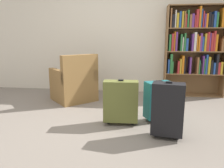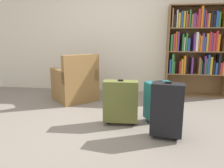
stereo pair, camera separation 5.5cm
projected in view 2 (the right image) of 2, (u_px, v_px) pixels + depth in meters
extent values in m
plane|color=slate|center=(94.00, 127.00, 2.97)|extent=(10.00, 10.00, 0.00)
cube|color=beige|center=(115.00, 33.00, 4.80)|extent=(5.72, 0.10, 2.60)
cube|color=brown|center=(167.00, 52.00, 4.49)|extent=(0.02, 0.33, 1.83)
cube|color=brown|center=(195.00, 51.00, 4.56)|extent=(1.18, 0.02, 1.83)
cube|color=brown|center=(193.00, 95.00, 4.60)|extent=(1.14, 0.31, 0.02)
cube|color=brown|center=(195.00, 74.00, 4.50)|extent=(1.14, 0.31, 0.02)
cube|color=brown|center=(197.00, 51.00, 4.41)|extent=(1.14, 0.31, 0.02)
cube|color=brown|center=(199.00, 28.00, 4.31)|extent=(1.14, 0.31, 0.02)
cube|color=brown|center=(201.00, 5.00, 4.22)|extent=(1.14, 0.31, 0.02)
cube|color=#264C99|center=(170.00, 66.00, 4.52)|extent=(0.03, 0.26, 0.29)
cube|color=#2D7238|center=(172.00, 63.00, 4.49)|extent=(0.04, 0.23, 0.40)
cube|color=#2D7238|center=(174.00, 67.00, 4.51)|extent=(0.02, 0.24, 0.25)
cube|color=#B22D2D|center=(180.00, 67.00, 4.46)|extent=(0.03, 0.19, 0.26)
cube|color=gold|center=(182.00, 66.00, 4.46)|extent=(0.03, 0.20, 0.30)
cube|color=orange|center=(184.00, 64.00, 4.48)|extent=(0.04, 0.27, 0.36)
cube|color=black|center=(185.00, 65.00, 4.47)|extent=(0.02, 0.26, 0.33)
cube|color=#66337F|center=(191.00, 65.00, 4.45)|extent=(0.03, 0.24, 0.33)
cube|color=brown|center=(199.00, 66.00, 4.41)|extent=(0.03, 0.20, 0.33)
cube|color=#2D7238|center=(200.00, 67.00, 4.40)|extent=(0.02, 0.19, 0.28)
cube|color=black|center=(202.00, 68.00, 4.40)|extent=(0.02, 0.18, 0.23)
cube|color=#66337F|center=(204.00, 65.00, 4.39)|extent=(0.03, 0.20, 0.37)
cube|color=#2D7238|center=(206.00, 66.00, 4.38)|extent=(0.02, 0.19, 0.31)
cube|color=#264C99|center=(207.00, 64.00, 4.40)|extent=(0.03, 0.25, 0.39)
cube|color=gold|center=(210.00, 65.00, 4.40)|extent=(0.04, 0.24, 0.34)
cube|color=black|center=(213.00, 67.00, 4.38)|extent=(0.04, 0.21, 0.28)
cube|color=#264C99|center=(215.00, 68.00, 4.36)|extent=(0.04, 0.18, 0.23)
cube|color=black|center=(218.00, 64.00, 4.36)|extent=(0.04, 0.22, 0.40)
cube|color=#B22D2D|center=(220.00, 68.00, 4.38)|extent=(0.04, 0.24, 0.24)
cube|color=gold|center=(222.00, 68.00, 4.37)|extent=(0.04, 0.24, 0.25)
cube|color=#2D7238|center=(171.00, 43.00, 4.40)|extent=(0.04, 0.20, 0.33)
cube|color=#B22D2D|center=(174.00, 42.00, 4.41)|extent=(0.04, 0.24, 0.34)
cube|color=orange|center=(176.00, 41.00, 4.38)|extent=(0.02, 0.22, 0.38)
cube|color=#66337F|center=(178.00, 42.00, 4.37)|extent=(0.03, 0.19, 0.37)
cube|color=#2D7238|center=(182.00, 43.00, 4.38)|extent=(0.03, 0.25, 0.33)
cube|color=silver|center=(184.00, 44.00, 4.40)|extent=(0.02, 0.27, 0.27)
cube|color=#2D7238|center=(186.00, 42.00, 4.39)|extent=(0.03, 0.27, 0.35)
cube|color=#264C99|center=(188.00, 45.00, 4.37)|extent=(0.04, 0.23, 0.25)
cube|color=#66337F|center=(194.00, 43.00, 4.32)|extent=(0.03, 0.18, 0.34)
cube|color=silver|center=(196.00, 42.00, 4.36)|extent=(0.04, 0.27, 0.37)
cube|color=orange|center=(198.00, 43.00, 4.34)|extent=(0.02, 0.23, 0.33)
cube|color=orange|center=(200.00, 44.00, 4.33)|extent=(0.03, 0.23, 0.30)
cube|color=#66337F|center=(202.00, 42.00, 4.33)|extent=(0.04, 0.24, 0.34)
cube|color=#264C99|center=(204.00, 44.00, 4.32)|extent=(0.03, 0.21, 0.28)
cube|color=gold|center=(206.00, 42.00, 4.29)|extent=(0.03, 0.19, 0.34)
cube|color=#B22D2D|center=(208.00, 42.00, 4.30)|extent=(0.02, 0.22, 0.34)
cube|color=#B22D2D|center=(209.00, 42.00, 4.30)|extent=(0.03, 0.22, 0.37)
cube|color=#66337F|center=(210.00, 42.00, 4.32)|extent=(0.02, 0.27, 0.35)
cube|color=#B22D2D|center=(213.00, 42.00, 4.30)|extent=(0.04, 0.24, 0.35)
cube|color=#B22D2D|center=(215.00, 41.00, 4.29)|extent=(0.03, 0.23, 0.39)
cube|color=orange|center=(217.00, 43.00, 4.30)|extent=(0.04, 0.27, 0.33)
cube|color=brown|center=(223.00, 45.00, 4.26)|extent=(0.03, 0.20, 0.25)
cube|color=brown|center=(172.00, 18.00, 4.31)|extent=(0.03, 0.23, 0.37)
cube|color=black|center=(174.00, 21.00, 4.34)|extent=(0.04, 0.28, 0.25)
cube|color=silver|center=(177.00, 19.00, 4.32)|extent=(0.02, 0.26, 0.33)
cube|color=gold|center=(179.00, 21.00, 4.30)|extent=(0.04, 0.23, 0.27)
cube|color=#264C99|center=(181.00, 20.00, 4.30)|extent=(0.03, 0.25, 0.31)
cube|color=gold|center=(184.00, 20.00, 4.28)|extent=(0.04, 0.21, 0.30)
cube|color=brown|center=(186.00, 20.00, 4.27)|extent=(0.02, 0.21, 0.31)
cube|color=#B22D2D|center=(187.00, 21.00, 4.30)|extent=(0.02, 0.27, 0.25)
cube|color=#2D7238|center=(189.00, 19.00, 4.26)|extent=(0.03, 0.21, 0.33)
cube|color=brown|center=(192.00, 21.00, 4.25)|extent=(0.04, 0.19, 0.25)
cube|color=#66337F|center=(194.00, 21.00, 4.27)|extent=(0.04, 0.24, 0.26)
cube|color=#B22D2D|center=(196.00, 22.00, 4.26)|extent=(0.02, 0.22, 0.23)
cube|color=#B22D2D|center=(199.00, 19.00, 4.22)|extent=(0.04, 0.18, 0.34)
cube|color=orange|center=(201.00, 17.00, 4.22)|extent=(0.04, 0.20, 0.39)
cube|color=#264C99|center=(203.00, 18.00, 4.21)|extent=(0.02, 0.18, 0.34)
cube|color=#B22D2D|center=(204.00, 20.00, 4.24)|extent=(0.02, 0.25, 0.31)
cube|color=#66337F|center=(206.00, 21.00, 4.23)|extent=(0.02, 0.22, 0.25)
cube|color=orange|center=(208.00, 21.00, 4.24)|extent=(0.04, 0.25, 0.26)
cube|color=black|center=(210.00, 20.00, 4.22)|extent=(0.04, 0.24, 0.28)
cube|color=black|center=(213.00, 21.00, 4.22)|extent=(0.04, 0.24, 0.24)
cube|color=#264C99|center=(216.00, 20.00, 4.20)|extent=(0.04, 0.23, 0.30)
cube|color=#2D7238|center=(218.00, 20.00, 4.22)|extent=(0.03, 0.27, 0.28)
cube|color=orange|center=(224.00, 18.00, 4.17)|extent=(0.04, 0.22, 0.36)
cube|color=olive|center=(75.00, 90.00, 4.25)|extent=(0.99, 0.99, 0.40)
cube|color=tan|center=(74.00, 78.00, 4.20)|extent=(0.76, 0.77, 0.08)
cube|color=olive|center=(81.00, 69.00, 3.92)|extent=(0.59, 0.57, 0.50)
cube|color=olive|center=(88.00, 73.00, 4.35)|extent=(0.55, 0.58, 0.22)
cube|color=olive|center=(59.00, 76.00, 4.01)|extent=(0.55, 0.58, 0.22)
cylinder|color=white|center=(108.00, 99.00, 4.19)|extent=(0.08, 0.08, 0.10)
torus|color=white|center=(110.00, 98.00, 4.18)|extent=(0.06, 0.01, 0.06)
cube|color=black|center=(167.00, 109.00, 2.57)|extent=(0.40, 0.26, 0.63)
cube|color=black|center=(168.00, 83.00, 2.50)|extent=(0.08, 0.05, 0.02)
cylinder|color=black|center=(155.00, 135.00, 2.68)|extent=(0.06, 0.06, 0.05)
cylinder|color=black|center=(177.00, 137.00, 2.60)|extent=(0.06, 0.06, 0.05)
cube|color=brown|center=(121.00, 101.00, 3.00)|extent=(0.48, 0.22, 0.57)
cube|color=black|center=(121.00, 80.00, 2.94)|extent=(0.07, 0.04, 0.02)
cylinder|color=black|center=(109.00, 122.00, 3.08)|extent=(0.05, 0.05, 0.05)
cylinder|color=black|center=(132.00, 123.00, 3.05)|extent=(0.05, 0.05, 0.05)
cube|color=#19666B|center=(158.00, 100.00, 3.13)|extent=(0.43, 0.35, 0.53)
cube|color=black|center=(159.00, 81.00, 3.07)|extent=(0.09, 0.07, 0.02)
cylinder|color=black|center=(149.00, 120.00, 3.16)|extent=(0.07, 0.07, 0.05)
cylinder|color=black|center=(165.00, 118.00, 3.23)|extent=(0.07, 0.07, 0.05)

